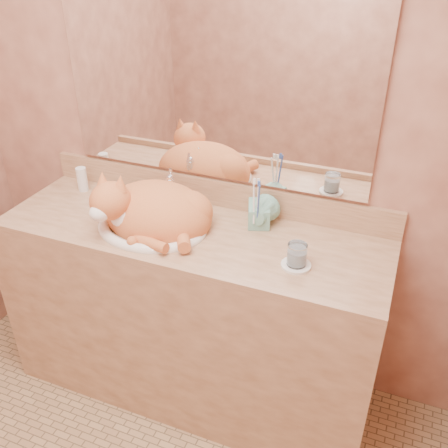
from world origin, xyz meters
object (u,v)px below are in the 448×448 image
at_px(cat, 151,209).
at_px(water_glass, 297,255).
at_px(sink_basin, 151,213).
at_px(soap_dispenser, 260,210).
at_px(vanity_counter, 192,314).
at_px(toothbrush_cup, 256,219).

distance_m(cat, water_glass, 0.62).
distance_m(sink_basin, soap_dispenser, 0.43).
height_order(vanity_counter, sink_basin, sink_basin).
bearing_deg(water_glass, soap_dispenser, 138.30).
bearing_deg(vanity_counter, soap_dispenser, 24.65).
bearing_deg(water_glass, sink_basin, 176.15).
relative_size(sink_basin, toothbrush_cup, 3.78).
bearing_deg(vanity_counter, sink_basin, -172.53).
relative_size(vanity_counter, toothbrush_cup, 13.46).
distance_m(vanity_counter, toothbrush_cup, 0.55).
height_order(sink_basin, cat, cat).
distance_m(vanity_counter, water_glass, 0.66).
relative_size(soap_dispenser, water_glass, 2.33).
bearing_deg(cat, vanity_counter, 3.04).
bearing_deg(toothbrush_cup, water_glass, -39.29).
bearing_deg(toothbrush_cup, soap_dispenser, 13.22).
bearing_deg(soap_dispenser, toothbrush_cup, 174.47).
height_order(cat, toothbrush_cup, cat).
distance_m(sink_basin, water_glass, 0.61).
xyz_separation_m(vanity_counter, soap_dispenser, (0.26, 0.12, 0.52)).
distance_m(soap_dispenser, toothbrush_cup, 0.04).
xyz_separation_m(cat, water_glass, (0.62, -0.05, -0.03)).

